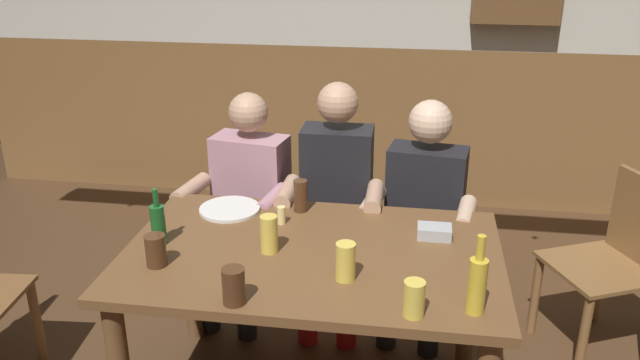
{
  "coord_description": "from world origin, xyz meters",
  "views": [
    {
      "loc": [
        0.38,
        -2.16,
        1.98
      ],
      "look_at": [
        0.0,
        0.32,
        0.97
      ],
      "focal_mm": 36.5,
      "sensor_mm": 36.0,
      "label": 1
    }
  ],
  "objects_px": {
    "table_candle": "(281,215)",
    "pint_glass_1": "(156,251)",
    "pint_glass_3": "(414,299)",
    "dining_table": "(312,275)",
    "condiment_caddy": "(434,232)",
    "plate_0": "(230,209)",
    "person_0": "(245,198)",
    "pint_glass_5": "(234,286)",
    "chair_empty_near_right": "(615,261)",
    "bottle_1": "(477,283)",
    "person_1": "(335,197)",
    "pint_glass_4": "(345,262)",
    "bottle_0": "(158,224)",
    "pint_glass_0": "(269,234)",
    "person_2": "(423,208)",
    "pint_glass_2": "(301,196)"
  },
  "relations": [
    {
      "from": "dining_table",
      "to": "bottle_1",
      "type": "distance_m",
      "value": 0.74
    },
    {
      "from": "dining_table",
      "to": "bottle_0",
      "type": "relative_size",
      "value": 6.24
    },
    {
      "from": "plate_0",
      "to": "pint_glass_0",
      "type": "distance_m",
      "value": 0.45
    },
    {
      "from": "person_0",
      "to": "pint_glass_1",
      "type": "bearing_deg",
      "value": 93.25
    },
    {
      "from": "person_1",
      "to": "pint_glass_5",
      "type": "height_order",
      "value": "person_1"
    },
    {
      "from": "chair_empty_near_right",
      "to": "pint_glass_4",
      "type": "xyz_separation_m",
      "value": [
        -1.2,
        -0.82,
        0.35
      ]
    },
    {
      "from": "condiment_caddy",
      "to": "person_1",
      "type": "bearing_deg",
      "value": 133.51
    },
    {
      "from": "bottle_0",
      "to": "pint_glass_0",
      "type": "bearing_deg",
      "value": 0.35
    },
    {
      "from": "chair_empty_near_right",
      "to": "pint_glass_5",
      "type": "distance_m",
      "value": 1.9
    },
    {
      "from": "pint_glass_1",
      "to": "pint_glass_4",
      "type": "relative_size",
      "value": 0.87
    },
    {
      "from": "dining_table",
      "to": "person_1",
      "type": "xyz_separation_m",
      "value": [
        0.0,
        0.7,
        0.04
      ]
    },
    {
      "from": "condiment_caddy",
      "to": "bottle_1",
      "type": "xyz_separation_m",
      "value": [
        0.13,
        -0.54,
        0.09
      ]
    },
    {
      "from": "person_0",
      "to": "pint_glass_5",
      "type": "height_order",
      "value": "person_0"
    },
    {
      "from": "person_0",
      "to": "bottle_1",
      "type": "height_order",
      "value": "person_0"
    },
    {
      "from": "person_1",
      "to": "bottle_1",
      "type": "height_order",
      "value": "person_1"
    },
    {
      "from": "table_candle",
      "to": "condiment_caddy",
      "type": "relative_size",
      "value": 0.57
    },
    {
      "from": "table_candle",
      "to": "pint_glass_0",
      "type": "height_order",
      "value": "pint_glass_0"
    },
    {
      "from": "chair_empty_near_right",
      "to": "bottle_1",
      "type": "distance_m",
      "value": 1.28
    },
    {
      "from": "dining_table",
      "to": "bottle_0",
      "type": "xyz_separation_m",
      "value": [
        -0.62,
        -0.03,
        0.2
      ]
    },
    {
      "from": "bottle_1",
      "to": "pint_glass_3",
      "type": "height_order",
      "value": "bottle_1"
    },
    {
      "from": "person_1",
      "to": "pint_glass_1",
      "type": "bearing_deg",
      "value": 57.7
    },
    {
      "from": "plate_0",
      "to": "bottle_0",
      "type": "height_order",
      "value": "bottle_0"
    },
    {
      "from": "person_1",
      "to": "pint_glass_5",
      "type": "bearing_deg",
      "value": 79.4
    },
    {
      "from": "pint_glass_3",
      "to": "pint_glass_5",
      "type": "relative_size",
      "value": 0.95
    },
    {
      "from": "person_2",
      "to": "plate_0",
      "type": "distance_m",
      "value": 0.96
    },
    {
      "from": "condiment_caddy",
      "to": "plate_0",
      "type": "distance_m",
      "value": 0.93
    },
    {
      "from": "person_0",
      "to": "pint_glass_5",
      "type": "relative_size",
      "value": 8.88
    },
    {
      "from": "pint_glass_1",
      "to": "pint_glass_4",
      "type": "xyz_separation_m",
      "value": [
        0.73,
        0.01,
        0.01
      ]
    },
    {
      "from": "person_2",
      "to": "pint_glass_5",
      "type": "relative_size",
      "value": 8.87
    },
    {
      "from": "table_candle",
      "to": "pint_glass_1",
      "type": "relative_size",
      "value": 0.63
    },
    {
      "from": "person_1",
      "to": "bottle_1",
      "type": "relative_size",
      "value": 4.36
    },
    {
      "from": "dining_table",
      "to": "pint_glass_1",
      "type": "xyz_separation_m",
      "value": [
        -0.57,
        -0.2,
        0.17
      ]
    },
    {
      "from": "person_2",
      "to": "bottle_1",
      "type": "xyz_separation_m",
      "value": [
        0.17,
        -1.05,
        0.21
      ]
    },
    {
      "from": "pint_glass_1",
      "to": "pint_glass_4",
      "type": "distance_m",
      "value": 0.73
    },
    {
      "from": "chair_empty_near_right",
      "to": "pint_glass_1",
      "type": "height_order",
      "value": "chair_empty_near_right"
    },
    {
      "from": "pint_glass_1",
      "to": "pint_glass_3",
      "type": "bearing_deg",
      "value": -11.06
    },
    {
      "from": "condiment_caddy",
      "to": "pint_glass_0",
      "type": "relative_size",
      "value": 0.91
    },
    {
      "from": "pint_glass_3",
      "to": "dining_table",
      "type": "bearing_deg",
      "value": 135.91
    },
    {
      "from": "pint_glass_1",
      "to": "person_2",
      "type": "bearing_deg",
      "value": 41.99
    },
    {
      "from": "table_candle",
      "to": "pint_glass_5",
      "type": "bearing_deg",
      "value": -92.76
    },
    {
      "from": "pint_glass_4",
      "to": "table_candle",
      "type": "bearing_deg",
      "value": 127.76
    },
    {
      "from": "table_candle",
      "to": "pint_glass_0",
      "type": "relative_size",
      "value": 0.52
    },
    {
      "from": "bottle_1",
      "to": "pint_glass_0",
      "type": "xyz_separation_m",
      "value": [
        -0.78,
        0.31,
        -0.03
      ]
    },
    {
      "from": "person_2",
      "to": "bottle_1",
      "type": "bearing_deg",
      "value": 108.29
    },
    {
      "from": "person_0",
      "to": "pint_glass_4",
      "type": "distance_m",
      "value": 1.11
    },
    {
      "from": "chair_empty_near_right",
      "to": "bottle_1",
      "type": "xyz_separation_m",
      "value": [
        -0.74,
        -0.97,
        0.39
      ]
    },
    {
      "from": "dining_table",
      "to": "pint_glass_5",
      "type": "height_order",
      "value": "pint_glass_5"
    },
    {
      "from": "dining_table",
      "to": "pint_glass_1",
      "type": "bearing_deg",
      "value": -160.18
    },
    {
      "from": "pint_glass_0",
      "to": "pint_glass_2",
      "type": "relative_size",
      "value": 1.04
    },
    {
      "from": "bottle_1",
      "to": "pint_glass_2",
      "type": "relative_size",
      "value": 1.94
    }
  ]
}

